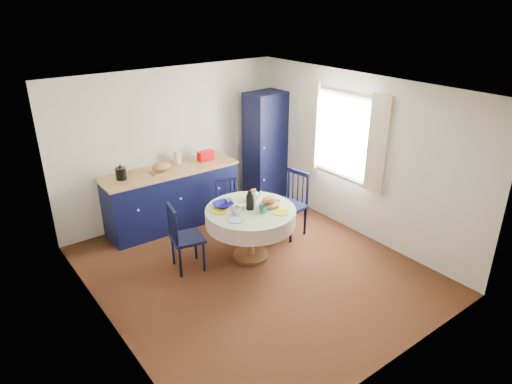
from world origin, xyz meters
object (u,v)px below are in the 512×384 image
mug_a (236,211)px  mug_d (229,201)px  dining_table (251,217)px  mug_c (257,195)px  pantry_cabinet (266,147)px  cobalt_bowl (223,205)px  mug_b (263,209)px  chair_right (291,203)px  chair_left (184,237)px  kitchen_counter (172,197)px  chair_far (228,205)px

mug_a → mug_d: size_ratio=1.52×
dining_table → mug_c: dining_table is taller
pantry_cabinet → cobalt_bowl: (-1.76, -1.26, -0.18)m
mug_a → mug_b: size_ratio=1.24×
chair_right → chair_left: bearing=-102.6°
mug_b → cobalt_bowl: (-0.34, 0.48, -0.02)m
pantry_cabinet → mug_a: (-1.73, -1.55, -0.16)m
mug_a → mug_b: mug_a is taller
kitchen_counter → chair_right: kitchen_counter is taller
pantry_cabinet → mug_b: size_ratio=18.13×
kitchen_counter → mug_c: kitchen_counter is taller
kitchen_counter → cobalt_bowl: bearing=-82.3°
chair_far → mug_d: 0.79m
dining_table → mug_b: bearing=-72.4°
dining_table → mug_a: bearing=-178.7°
chair_left → chair_right: bearing=-81.6°
dining_table → chair_right: bearing=11.8°
mug_b → mug_d: 0.56m
mug_c → chair_right: bearing=-7.1°
dining_table → chair_left: 0.97m
pantry_cabinet → cobalt_bowl: bearing=-148.3°
chair_right → mug_c: chair_right is taller
mug_d → chair_left: bearing=-178.2°
kitchen_counter → mug_c: bearing=-60.0°
mug_b → mug_c: 0.52m
chair_right → mug_b: 0.99m
chair_right → chair_far: bearing=-144.7°
chair_left → mug_d: bearing=-76.3°
mug_a → cobalt_bowl: (-0.02, 0.29, -0.02)m
mug_a → cobalt_bowl: 0.30m
dining_table → chair_right: 0.96m
pantry_cabinet → dining_table: pantry_cabinet is taller
chair_far → mug_b: size_ratio=7.72×
chair_left → cobalt_bowl: 0.71m
chair_left → mug_c: (1.21, -0.03, 0.32)m
kitchen_counter → mug_d: bearing=-76.3°
chair_right → mug_b: chair_right is taller
mug_a → mug_c: mug_a is taller
pantry_cabinet → chair_right: 1.54m
pantry_cabinet → mug_c: pantry_cabinet is taller
dining_table → mug_b: 0.26m
chair_right → mug_c: (-0.62, 0.08, 0.29)m
dining_table → mug_c: bearing=41.6°
chair_far → mug_a: (-0.47, -0.92, 0.40)m
kitchen_counter → mug_a: bearing=-82.6°
chair_right → mug_a: size_ratio=7.66×
pantry_cabinet → mug_c: size_ratio=18.04×
mug_a → chair_left: bearing=154.7°
pantry_cabinet → mug_d: 2.04m
kitchen_counter → mug_d: (0.28, -1.27, 0.31)m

